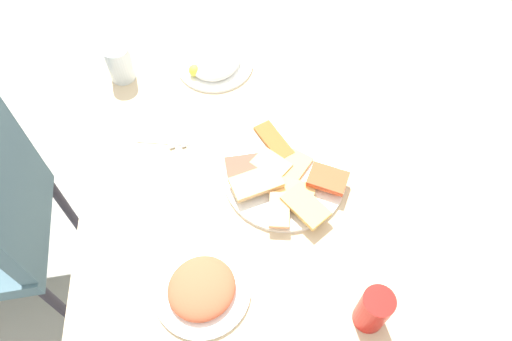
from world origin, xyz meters
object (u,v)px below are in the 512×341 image
object	(u,v)px
salad_plate_greens	(203,289)
spoon	(162,122)
pide_platter	(284,177)
salad_plate_rice	(215,61)
drinking_glass	(121,63)
soda_can	(375,310)
fork	(175,121)
dining_table	(238,193)
paper_napkin	(169,123)

from	to	relation	value
salad_plate_greens	spoon	bearing A→B (deg)	12.07
pide_platter	spoon	world-z (taller)	pide_platter
salad_plate_rice	drinking_glass	xyz separation A→B (m)	(-0.03, 0.27, 0.03)
drinking_glass	spoon	size ratio (longest dim) A/B	0.57
soda_can	spoon	xyz separation A→B (m)	(0.57, 0.46, -0.06)
pide_platter	salad_plate_greens	distance (m)	0.35
salad_plate_greens	fork	bearing A→B (deg)	7.96
drinking_glass	dining_table	bearing A→B (deg)	-140.48
spoon	paper_napkin	bearing A→B (deg)	-109.63
dining_table	spoon	xyz separation A→B (m)	(0.19, 0.19, 0.09)
drinking_glass	soda_can	bearing A→B (deg)	-143.07
fork	salad_plate_greens	bearing A→B (deg)	170.57
dining_table	salad_plate_rice	world-z (taller)	salad_plate_rice
spoon	drinking_glass	bearing A→B (deg)	12.24
soda_can	fork	xyz separation A→B (m)	(0.57, 0.42, -0.06)
salad_plate_greens	spoon	world-z (taller)	salad_plate_greens
dining_table	pide_platter	size ratio (longest dim) A/B	3.19
pide_platter	fork	xyz separation A→B (m)	(0.21, 0.28, -0.01)
pide_platter	drinking_glass	world-z (taller)	drinking_glass
pide_platter	drinking_glass	xyz separation A→B (m)	(0.40, 0.43, 0.04)
soda_can	pide_platter	bearing A→B (deg)	21.31
pide_platter	salad_plate_rice	size ratio (longest dim) A/B	1.50
pide_platter	soda_can	bearing A→B (deg)	-158.69
soda_can	drinking_glass	distance (m)	0.95
salad_plate_rice	soda_can	size ratio (longest dim) A/B	1.89
pide_platter	spoon	xyz separation A→B (m)	(0.21, 0.31, -0.01)
pide_platter	spoon	size ratio (longest dim) A/B	1.81
pide_platter	salad_plate_greens	world-z (taller)	salad_plate_greens
salad_plate_rice	spoon	xyz separation A→B (m)	(-0.21, 0.15, -0.01)
soda_can	fork	bearing A→B (deg)	36.18
salad_plate_rice	drinking_glass	bearing A→B (deg)	95.35
soda_can	drinking_glass	world-z (taller)	soda_can
salad_plate_rice	spoon	distance (m)	0.26
drinking_glass	fork	world-z (taller)	drinking_glass
salad_plate_rice	soda_can	world-z (taller)	soda_can
salad_plate_greens	fork	size ratio (longest dim) A/B	1.16
salad_plate_rice	paper_napkin	bearing A→B (deg)	147.39
dining_table	soda_can	bearing A→B (deg)	-145.79
salad_plate_rice	fork	world-z (taller)	salad_plate_rice
drinking_glass	spoon	world-z (taller)	drinking_glass
paper_napkin	salad_plate_rice	bearing A→B (deg)	-32.61
soda_can	paper_napkin	size ratio (longest dim) A/B	0.85
fork	soda_can	bearing A→B (deg)	-161.21
pide_platter	soda_can	world-z (taller)	soda_can
salad_plate_greens	dining_table	bearing A→B (deg)	-16.82
dining_table	fork	world-z (taller)	fork
dining_table	salad_plate_greens	size ratio (longest dim) A/B	5.10
salad_plate_rice	paper_napkin	xyz separation A→B (m)	(-0.21, 0.14, -0.02)
salad_plate_greens	soda_can	bearing A→B (deg)	-103.99
dining_table	drinking_glass	distance (m)	0.51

